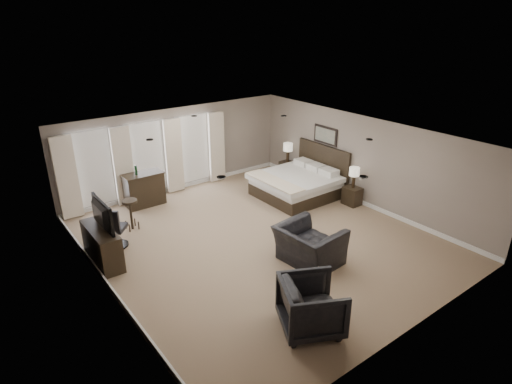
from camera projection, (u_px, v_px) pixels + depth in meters
room at (259, 191)px, 10.20m from camera, size 7.60×8.60×2.64m
window_bay at (149, 160)px, 12.70m from camera, size 5.25×0.20×2.30m
bed at (297, 174)px, 12.95m from camera, size 2.26×2.16×1.44m
nightstand_near at (352, 196)px, 12.56m from camera, size 0.40×0.49×0.53m
nightstand_far at (287, 169)px, 14.69m from camera, size 0.40×0.49×0.53m
lamp_near at (354, 178)px, 12.33m from camera, size 0.30×0.30×0.62m
lamp_far at (288, 153)px, 14.46m from camera, size 0.32×0.32×0.66m
wall_art at (325, 135)px, 13.18m from camera, size 0.04×0.96×0.56m
dresser at (102, 246)px, 9.57m from camera, size 0.47×1.45×0.84m
tv at (99, 226)px, 9.38m from camera, size 0.66×1.15×0.15m
armchair_near at (309, 239)px, 9.50m from camera, size 0.98×1.41×1.17m
armchair_far at (312, 304)px, 7.49m from camera, size 1.34×1.36×1.07m
bar_counter at (144, 189)px, 12.45m from camera, size 1.13×0.59×0.99m
bar_stool_left at (131, 215)px, 11.07m from camera, size 0.50×0.50×0.82m
bar_stool_right at (156, 189)px, 12.74m from camera, size 0.46×0.46×0.77m
desk_chair at (115, 227)px, 10.19m from camera, size 0.76×0.76×1.05m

